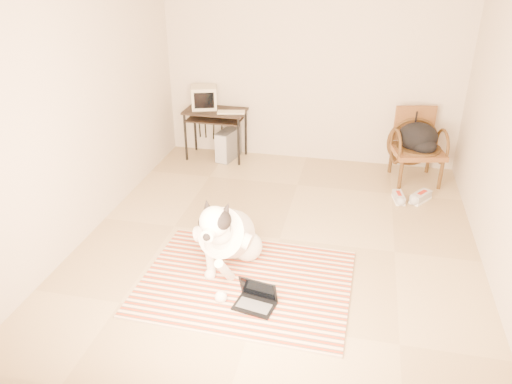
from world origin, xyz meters
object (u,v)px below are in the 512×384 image
(laptop, at_px, (256,299))
(crt_monitor, at_px, (204,97))
(pc_tower, at_px, (228,145))
(computer_desk, at_px, (215,117))
(rattan_chair, at_px, (417,146))
(dog, at_px, (227,236))
(backpack, at_px, (419,138))

(laptop, height_order, crt_monitor, crt_monitor)
(pc_tower, bearing_deg, computer_desk, 178.04)
(pc_tower, xyz_separation_m, rattan_chair, (2.53, -0.13, 0.25))
(dog, relative_size, crt_monitor, 2.84)
(backpack, bearing_deg, laptop, -117.01)
(backpack, bearing_deg, crt_monitor, 174.01)
(pc_tower, distance_m, backpack, 2.57)
(computer_desk, distance_m, rattan_chair, 2.72)
(crt_monitor, distance_m, backpack, 2.91)
(dog, distance_m, rattan_chair, 3.06)
(rattan_chair, bearing_deg, computer_desk, 177.09)
(crt_monitor, bearing_deg, laptop, -65.72)
(rattan_chair, bearing_deg, pc_tower, 177.02)
(dog, height_order, computer_desk, dog)
(crt_monitor, relative_size, rattan_chair, 0.46)
(pc_tower, bearing_deg, rattan_chair, -2.98)
(computer_desk, relative_size, rattan_chair, 0.93)
(laptop, bearing_deg, pc_tower, 109.26)
(dog, relative_size, computer_desk, 1.41)
(computer_desk, xyz_separation_m, backpack, (2.71, -0.22, -0.01))
(laptop, height_order, computer_desk, computer_desk)
(laptop, relative_size, rattan_chair, 0.41)
(pc_tower, relative_size, rattan_chair, 0.53)
(laptop, xyz_separation_m, computer_desk, (-1.25, 3.09, 0.52))
(backpack, bearing_deg, computer_desk, 175.27)
(crt_monitor, bearing_deg, computer_desk, -24.44)
(laptop, bearing_deg, crt_monitor, 114.28)
(computer_desk, height_order, crt_monitor, crt_monitor)
(computer_desk, relative_size, backpack, 1.74)
(rattan_chair, bearing_deg, dog, -127.01)
(computer_desk, bearing_deg, backpack, -4.73)
(computer_desk, xyz_separation_m, crt_monitor, (-0.17, 0.08, 0.25))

